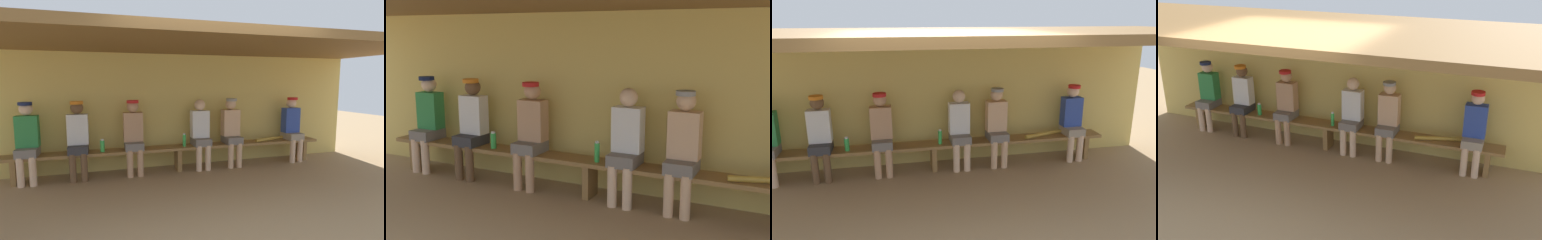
% 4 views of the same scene
% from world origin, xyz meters
% --- Properties ---
extents(back_wall, '(8.00, 0.20, 2.20)m').
position_xyz_m(back_wall, '(0.00, 2.00, 1.10)').
color(back_wall, '#D8BC60').
rests_on(back_wall, ground).
extents(bench, '(6.00, 0.36, 0.46)m').
position_xyz_m(bench, '(0.00, 1.55, 0.39)').
color(bench, olive).
rests_on(bench, ground).
extents(player_in_red, '(0.34, 0.42, 1.34)m').
position_xyz_m(player_in_red, '(-2.54, 1.55, 0.75)').
color(player_in_red, slate).
rests_on(player_in_red, ground).
extents(player_shirtless_tan, '(0.34, 0.42, 1.34)m').
position_xyz_m(player_shirtless_tan, '(0.45, 1.55, 0.73)').
color(player_shirtless_tan, slate).
rests_on(player_shirtless_tan, ground).
extents(player_middle, '(0.34, 0.42, 1.34)m').
position_xyz_m(player_middle, '(-0.83, 1.55, 0.75)').
color(player_middle, slate).
rests_on(player_middle, ground).
extents(player_in_blue, '(0.34, 0.42, 1.34)m').
position_xyz_m(player_in_blue, '(1.10, 1.55, 0.75)').
color(player_in_blue, slate).
rests_on(player_in_blue, ground).
extents(player_near_post, '(0.34, 0.42, 1.34)m').
position_xyz_m(player_near_post, '(-1.76, 1.55, 0.75)').
color(player_near_post, '#333338').
rests_on(player_near_post, ground).
extents(water_bottle_green, '(0.07, 0.07, 0.22)m').
position_xyz_m(water_bottle_green, '(-1.37, 1.50, 0.57)').
color(water_bottle_green, green).
rests_on(water_bottle_green, bench).
extents(water_bottle_blue, '(0.06, 0.06, 0.25)m').
position_xyz_m(water_bottle_blue, '(0.11, 1.50, 0.58)').
color(water_bottle_blue, green).
rests_on(water_bottle_blue, bench).
extents(baseball_bat, '(0.81, 0.29, 0.07)m').
position_xyz_m(baseball_bat, '(1.99, 1.55, 0.49)').
color(baseball_bat, '#B28C33').
rests_on(baseball_bat, bench).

